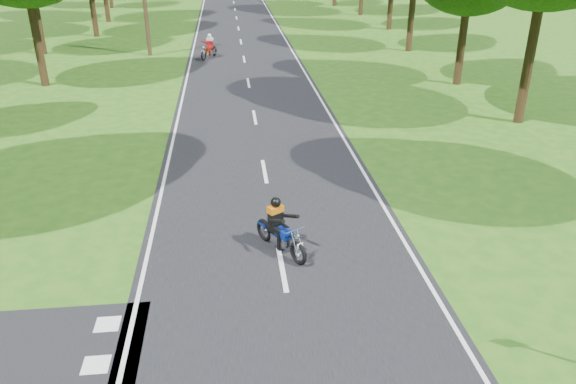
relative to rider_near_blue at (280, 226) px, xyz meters
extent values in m
plane|color=#245212|center=(-0.04, -2.79, -0.74)|extent=(160.00, 160.00, 0.00)
cube|color=black|center=(-0.04, 47.21, -0.73)|extent=(7.00, 140.00, 0.02)
cube|color=silver|center=(-0.04, -0.79, -0.72)|extent=(0.12, 2.00, 0.01)
cube|color=silver|center=(-0.04, 5.21, -0.72)|extent=(0.12, 2.00, 0.01)
cube|color=silver|center=(-0.04, 11.21, -0.72)|extent=(0.12, 2.00, 0.01)
cube|color=silver|center=(-0.04, 17.21, -0.72)|extent=(0.12, 2.00, 0.01)
cube|color=silver|center=(-0.04, 23.21, -0.72)|extent=(0.12, 2.00, 0.01)
cube|color=silver|center=(-0.04, 29.21, -0.72)|extent=(0.12, 2.00, 0.01)
cube|color=silver|center=(-0.04, 35.21, -0.72)|extent=(0.12, 2.00, 0.01)
cube|color=silver|center=(-0.04, 41.21, -0.72)|extent=(0.12, 2.00, 0.01)
cube|color=silver|center=(-0.04, 47.21, -0.72)|extent=(0.12, 2.00, 0.01)
cube|color=silver|center=(-0.04, 53.21, -0.72)|extent=(0.12, 2.00, 0.01)
cube|color=silver|center=(-3.34, 47.21, -0.72)|extent=(0.10, 140.00, 0.01)
cube|color=silver|center=(3.26, 47.21, -0.72)|extent=(0.10, 140.00, 0.01)
cube|color=silver|center=(-3.84, -3.69, -0.72)|extent=(0.50, 0.50, 0.01)
cube|color=silver|center=(-3.84, -2.49, -0.72)|extent=(0.50, 0.50, 0.01)
cylinder|color=black|center=(-10.62, 17.97, 1.22)|extent=(0.40, 0.40, 3.91)
cylinder|color=black|center=(-12.98, 26.39, 1.16)|extent=(0.40, 0.40, 3.79)
cylinder|color=black|center=(-10.86, 32.81, 1.42)|extent=(0.40, 0.40, 4.32)
cylinder|color=black|center=(11.02, 9.41, 1.54)|extent=(0.40, 0.40, 4.56)
cylinder|color=black|center=(10.88, 15.90, 1.01)|extent=(0.40, 0.40, 3.49)
cylinder|color=black|center=(11.02, 24.79, 1.10)|extent=(0.40, 0.40, 3.69)
cylinder|color=black|center=(12.13, 33.62, 1.13)|extent=(0.40, 0.40, 3.74)
camera|label=1|loc=(-1.14, -12.16, 6.69)|focal=35.00mm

